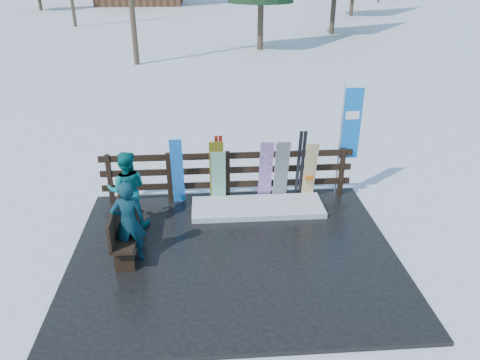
{
  "coord_description": "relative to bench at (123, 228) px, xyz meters",
  "views": [
    {
      "loc": [
        -0.44,
        -7.3,
        5.04
      ],
      "look_at": [
        0.19,
        1.0,
        1.1
      ],
      "focal_mm": 35.0,
      "sensor_mm": 36.0,
      "label": 1
    }
  ],
  "objects": [
    {
      "name": "fence",
      "position": [
        2.01,
        2.02,
        0.14
      ],
      "size": [
        5.6,
        0.1,
        1.15
      ],
      "color": "black",
      "rests_on": "deck"
    },
    {
      "name": "snowboard_0",
      "position": [
        0.92,
        1.8,
        0.28
      ],
      "size": [
        0.26,
        0.33,
        1.6
      ],
      "primitive_type": "cube",
      "rotation": [
        0.19,
        0.0,
        0.0
      ],
      "color": "#2380F8",
      "rests_on": "deck"
    },
    {
      "name": "ground",
      "position": [
        2.01,
        -0.18,
        -0.6
      ],
      "size": [
        700.0,
        700.0,
        0.0
      ],
      "primitive_type": "plane",
      "color": "white",
      "rests_on": "ground"
    },
    {
      "name": "snowboard_2",
      "position": [
        1.76,
        1.8,
        0.25
      ],
      "size": [
        0.3,
        0.35,
        1.53
      ],
      "primitive_type": "cube",
      "rotation": [
        0.21,
        0.0,
        0.0
      ],
      "color": "gold",
      "rests_on": "deck"
    },
    {
      "name": "bench",
      "position": [
        0.0,
        0.0,
        0.0
      ],
      "size": [
        0.41,
        1.5,
        0.97
      ],
      "color": "black",
      "rests_on": "deck"
    },
    {
      "name": "rental_flag",
      "position": [
        4.69,
        2.07,
        1.09
      ],
      "size": [
        0.45,
        0.04,
        2.6
      ],
      "color": "silver",
      "rests_on": "deck"
    },
    {
      "name": "ski_pair_b",
      "position": [
        3.62,
        1.87,
        0.33
      ],
      "size": [
        0.17,
        0.29,
        1.68
      ],
      "color": "black",
      "rests_on": "deck"
    },
    {
      "name": "deck",
      "position": [
        2.01,
        -0.18,
        -0.56
      ],
      "size": [
        6.0,
        5.0,
        0.08
      ],
      "primitive_type": "cube",
      "color": "black",
      "rests_on": "ground"
    },
    {
      "name": "ski_pair_a",
      "position": [
        1.81,
        1.87,
        0.3
      ],
      "size": [
        0.16,
        0.3,
        1.63
      ],
      "color": "maroon",
      "rests_on": "deck"
    },
    {
      "name": "snowboard_5",
      "position": [
        3.82,
        1.8,
        0.19
      ],
      "size": [
        0.27,
        0.32,
        1.42
      ],
      "primitive_type": "cube",
      "rotation": [
        0.21,
        0.0,
        0.0
      ],
      "color": "silver",
      "rests_on": "deck"
    },
    {
      "name": "snow_patch",
      "position": [
        2.63,
        1.42,
        -0.46
      ],
      "size": [
        2.85,
        1.0,
        0.12
      ],
      "primitive_type": "cube",
      "color": "white",
      "rests_on": "deck"
    },
    {
      "name": "snowboard_3",
      "position": [
        2.84,
        1.8,
        0.24
      ],
      "size": [
        0.29,
        0.46,
        1.52
      ],
      "primitive_type": "cube",
      "rotation": [
        0.28,
        0.0,
        0.0
      ],
      "color": "white",
      "rests_on": "deck"
    },
    {
      "name": "snowboard_4",
      "position": [
        3.19,
        1.8,
        0.23
      ],
      "size": [
        0.31,
        0.38,
        1.49
      ],
      "primitive_type": "cube",
      "rotation": [
        0.23,
        0.0,
        0.0
      ],
      "color": "black",
      "rests_on": "deck"
    },
    {
      "name": "person_front",
      "position": [
        0.15,
        -0.26,
        0.27
      ],
      "size": [
        0.64,
        0.49,
        1.57
      ],
      "primitive_type": "imported",
      "rotation": [
        0.0,
        0.0,
        3.35
      ],
      "color": "#0D4446",
      "rests_on": "deck"
    },
    {
      "name": "person_back",
      "position": [
        -0.04,
        0.98,
        0.29
      ],
      "size": [
        0.8,
        0.63,
        1.62
      ],
      "primitive_type": "imported",
      "rotation": [
        0.0,
        0.0,
        3.17
      ],
      "color": "#0C6D6B",
      "rests_on": "deck"
    },
    {
      "name": "snowboard_1",
      "position": [
        1.8,
        1.8,
        0.13
      ],
      "size": [
        0.31,
        0.27,
        1.29
      ],
      "primitive_type": "cube",
      "rotation": [
        0.19,
        0.0,
        0.0
      ],
      "color": "white",
      "rests_on": "deck"
    }
  ]
}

